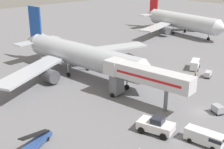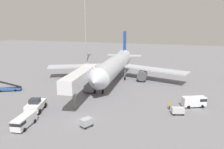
# 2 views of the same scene
# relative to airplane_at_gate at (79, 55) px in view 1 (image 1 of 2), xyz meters

# --- Properties ---
(ground_plane) EXTENTS (300.00, 300.00, 0.00)m
(ground_plane) POSITION_rel_airplane_at_gate_xyz_m (3.19, -30.34, -4.69)
(ground_plane) COLOR slate
(airplane_at_gate) EXTENTS (45.03, 43.42, 14.41)m
(airplane_at_gate) POSITION_rel_airplane_at_gate_xyz_m (0.00, 0.00, 0.00)
(airplane_at_gate) COLOR #B7BCC6
(airplane_at_gate) RESTS_ON ground
(jet_bridge) EXTENTS (5.30, 18.09, 7.27)m
(jet_bridge) POSITION_rel_airplane_at_gate_xyz_m (-1.64, -20.40, 0.74)
(jet_bridge) COLOR silver
(jet_bridge) RESTS_ON ground
(pushback_tug) EXTENTS (4.21, 6.02, 2.71)m
(pushback_tug) POSITION_rel_airplane_at_gate_xyz_m (-8.06, -29.15, -3.43)
(pushback_tug) COLOR white
(pushback_tug) RESTS_ON ground
(belt_loader_truck) EXTENTS (6.44, 4.34, 3.09)m
(belt_loader_truck) POSITION_rel_airplane_at_gate_xyz_m (-23.42, -19.70, -3.94)
(belt_loader_truck) COLOR #2D4C8E
(belt_loader_truck) RESTS_ON ground
(service_van_far_right) EXTENTS (2.73, 5.76, 2.05)m
(service_van_far_right) POSITION_rel_airplane_at_gate_xyz_m (-5.46, -36.05, -3.52)
(service_van_far_right) COLOR silver
(service_van_far_right) RESTS_ON ground
(service_van_near_center) EXTENTS (5.27, 3.72, 2.25)m
(service_van_near_center) POSITION_rel_airplane_at_gate_xyz_m (23.05, -16.76, -3.42)
(service_van_near_center) COLOR white
(service_van_near_center) RESTS_ON ground
(baggage_cart_near_left) EXTENTS (2.15, 2.44, 1.53)m
(baggage_cart_near_left) POSITION_rel_airplane_at_gate_xyz_m (4.81, -32.57, -3.85)
(baggage_cart_near_left) COLOR #38383D
(baggage_cart_near_left) RESTS_ON ground
(baggage_cart_mid_center) EXTENTS (2.64, 1.88, 1.45)m
(baggage_cart_mid_center) POSITION_rel_airplane_at_gate_xyz_m (19.80, -22.17, -3.89)
(baggage_cart_mid_center) COLOR #38383D
(baggage_cart_mid_center) RESTS_ON ground
(ground_crew_worker_foreground) EXTENTS (0.40, 0.40, 1.78)m
(ground_crew_worker_foreground) POSITION_rel_airplane_at_gate_xyz_m (18.07, -19.99, -3.75)
(ground_crew_worker_foreground) COLOR #1E2333
(ground_crew_worker_foreground) RESTS_ON ground
(airplane_background) EXTENTS (39.90, 39.27, 14.96)m
(airplane_background) POSITION_rel_airplane_at_gate_xyz_m (54.54, 8.97, 0.16)
(airplane_background) COLOR silver
(airplane_background) RESTS_ON ground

